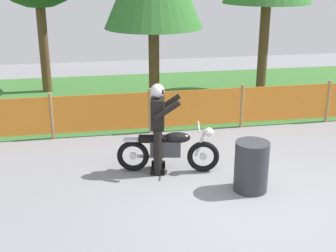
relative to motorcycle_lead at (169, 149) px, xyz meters
The scene contains 6 objects.
ground 1.82m from the motorcycle_lead, 53.37° to the right, with size 24.00×24.00×0.02m, color gray.
grass_verge 5.24m from the motorcycle_lead, 78.35° to the left, with size 24.00×5.95×0.01m, color #386B2D.
barrier_fence 2.38m from the motorcycle_lead, 63.74° to the left, with size 11.01×0.08×1.05m.
motorcycle_lead is the anchor object (origin of this frame).
rider_lead 0.51m from the motorcycle_lead, 169.11° to the left, with size 0.64×0.63×1.69m.
oil_drum 1.60m from the motorcycle_lead, 38.90° to the right, with size 0.58×0.58×0.88m, color #2D2D33.
Camera 1 is at (-2.49, -6.44, 3.72)m, focal length 49.73 mm.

